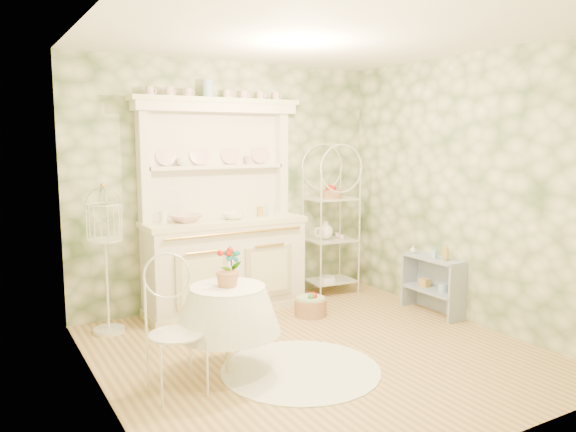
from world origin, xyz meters
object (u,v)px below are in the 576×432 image
floor_basket (311,305)px  round_table (228,326)px  side_shelf (433,287)px  bakers_rack (331,215)px  cafe_chair (176,337)px  kitchen_dresser (224,206)px  birdcage_stand (106,257)px

floor_basket → round_table: bearing=-146.1°
side_shelf → floor_basket: bearing=146.1°
bakers_rack → cafe_chair: size_ratio=2.22×
bakers_rack → side_shelf: 1.47m
bakers_rack → floor_basket: bakers_rack is taller
side_shelf → floor_basket: (-1.18, 0.59, -0.17)m
kitchen_dresser → bakers_rack: size_ratio=1.20×
round_table → birdcage_stand: bearing=112.8°
kitchen_dresser → birdcage_stand: 1.33m
round_table → floor_basket: (1.36, 0.91, -0.28)m
round_table → cafe_chair: size_ratio=0.92×
side_shelf → cafe_chair: size_ratio=0.78×
bakers_rack → floor_basket: (-0.69, -0.64, -0.83)m
round_table → kitchen_dresser: bearing=67.1°
side_shelf → floor_basket: size_ratio=1.86×
bakers_rack → round_table: bakers_rack is taller
bakers_rack → birdcage_stand: bakers_rack is taller
bakers_rack → cafe_chair: (-2.52, -1.69, -0.52)m
bakers_rack → floor_basket: 1.26m
round_table → floor_basket: bearing=33.9°
round_table → side_shelf: bearing=7.4°
side_shelf → birdcage_stand: (-3.15, 1.13, 0.45)m
cafe_chair → side_shelf: bearing=32.2°
cafe_chair → floor_basket: size_ratio=2.37×
floor_basket → birdcage_stand: bearing=164.5°
birdcage_stand → floor_basket: 2.14m
cafe_chair → birdcage_stand: size_ratio=0.58×
side_shelf → kitchen_dresser: bearing=139.7°
kitchen_dresser → side_shelf: kitchen_dresser is taller
kitchen_dresser → bakers_rack: kitchen_dresser is taller
bakers_rack → round_table: (-2.05, -1.55, -0.56)m
bakers_rack → side_shelf: (0.48, -1.23, -0.66)m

